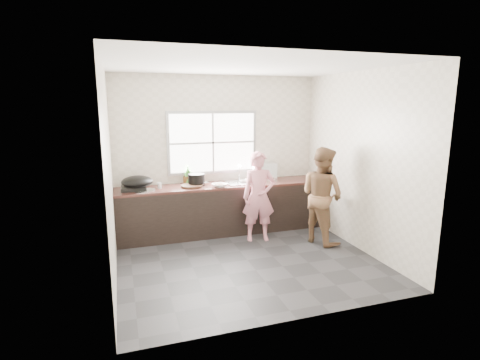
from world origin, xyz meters
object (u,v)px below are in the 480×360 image
object	(u,v)px
bowl_mince	(220,185)
bowl_held	(244,181)
woman	(259,199)
pot_lid_right	(147,190)
plate_food	(189,184)
bottle_green	(188,175)
burner	(134,188)
bottle_brown_short	(191,179)
bowl_crabs	(252,181)
bottle_brown_tall	(186,179)
pot_lid_left	(142,192)
cutting_board	(192,186)
dish_rack	(264,171)
wok	(137,182)
black_pot	(196,180)
glass_jar	(160,186)
person_side	(322,195)

from	to	relation	value
bowl_mince	bowl_held	distance (m)	0.54
woman	pot_lid_right	xyz separation A→B (m)	(-1.74, 0.45, 0.18)
plate_food	bottle_green	size ratio (longest dim) A/B	0.60
burner	bottle_green	bearing A→B (deg)	11.48
bottle_brown_short	pot_lid_right	world-z (taller)	bottle_brown_short
bottle_brown_short	bowl_crabs	bearing A→B (deg)	-14.41
bottle_brown_tall	burner	bearing A→B (deg)	-168.11
pot_lid_left	pot_lid_right	world-z (taller)	pot_lid_right
cutting_board	woman	bearing A→B (deg)	-26.35
dish_rack	wok	bearing A→B (deg)	-162.28
bowl_crabs	burner	xyz separation A→B (m)	(-1.99, 0.08, 0.00)
bowl_mince	black_pot	distance (m)	0.42
cutting_board	glass_jar	size ratio (longest dim) A/B	3.95
woman	glass_jar	xyz separation A→B (m)	(-1.53, 0.56, 0.22)
bowl_crabs	black_pot	bearing A→B (deg)	176.21
woman	black_pot	world-z (taller)	woman
bottle_green	bottle_brown_short	xyz separation A→B (m)	(0.05, 0.00, -0.08)
glass_jar	pot_lid_right	world-z (taller)	glass_jar
pot_lid_left	woman	bearing A→B (deg)	-11.60
bowl_crabs	pot_lid_right	xyz separation A→B (m)	(-1.80, -0.07, -0.02)
bowl_crabs	glass_jar	xyz separation A→B (m)	(-1.59, 0.04, 0.02)
person_side	bowl_held	xyz separation A→B (m)	(-1.00, 0.95, 0.11)
bowl_held	pot_lid_left	world-z (taller)	bowl_held
pot_lid_left	glass_jar	bearing A→B (deg)	31.54
woman	plate_food	world-z (taller)	woman
bowl_mince	burner	distance (m)	1.39
cutting_board	dish_rack	world-z (taller)	dish_rack
bowl_mince	bottle_green	size ratio (longest dim) A/B	0.76
bowl_held	pot_lid_right	bearing A→B (deg)	-176.28
bowl_held	black_pot	world-z (taller)	black_pot
bowl_held	black_pot	distance (m)	0.84
bowl_mince	bowl_held	size ratio (longest dim) A/B	1.23
burner	pot_lid_right	bearing A→B (deg)	-37.54
bowl_crabs	bottle_green	distance (m)	1.12
burner	pot_lid_right	size ratio (longest dim) A/B	1.48
bottle_brown_short	bottle_green	bearing A→B (deg)	180.00
bowl_crabs	dish_rack	world-z (taller)	dish_rack
bottle_brown_tall	pot_lid_right	world-z (taller)	bottle_brown_tall
bowl_crabs	woman	bearing A→B (deg)	-96.76
bowl_mince	bottle_green	xyz separation A→B (m)	(-0.45, 0.44, 0.13)
plate_food	wok	xyz separation A→B (m)	(-0.86, -0.22, 0.14)
bottle_brown_tall	dish_rack	world-z (taller)	dish_rack
glass_jar	pot_lid_left	distance (m)	0.35
bowl_mince	black_pot	world-z (taller)	black_pot
bowl_crabs	plate_food	xyz separation A→B (m)	(-1.08, 0.16, -0.02)
plate_food	dish_rack	distance (m)	1.40
person_side	bottle_brown_tall	size ratio (longest dim) A/B	8.79
plate_food	pot_lid_left	xyz separation A→B (m)	(-0.80, -0.31, -0.00)
bowl_crabs	bottle_green	size ratio (longest dim) A/B	0.59
bottle_brown_tall	pot_lid_left	size ratio (longest dim) A/B	0.77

